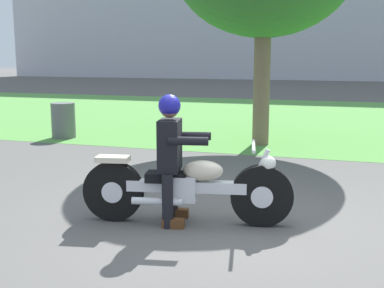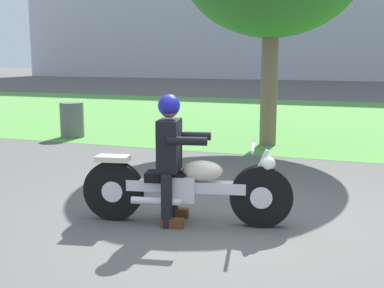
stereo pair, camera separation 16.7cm
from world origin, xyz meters
name	(u,v)px [view 2 (the right image)]	position (x,y,z in m)	size (l,w,h in m)	color
ground	(221,223)	(0.00, 0.00, 0.00)	(120.00, 120.00, 0.00)	#565451
grass_verge	(315,118)	(0.00, 9.83, 0.00)	(60.00, 12.00, 0.01)	#549342
motorcycle_lead	(186,187)	(-0.36, -0.12, 0.40)	(2.29, 0.76, 0.89)	black
rider_lead	(171,149)	(-0.53, -0.15, 0.83)	(0.61, 0.53, 1.42)	black
trash_can	(72,120)	(-4.82, 4.53, 0.39)	(0.53, 0.53, 0.79)	#595E5B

